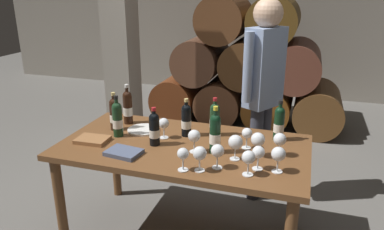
{
  "coord_description": "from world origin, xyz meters",
  "views": [
    {
      "loc": [
        0.77,
        -2.22,
        1.81
      ],
      "look_at": [
        0.0,
        0.2,
        0.91
      ],
      "focal_mm": 34.66,
      "sensor_mm": 36.0,
      "label": 1
    }
  ],
  "objects_px": {
    "wine_glass_2": "(194,137)",
    "wine_glass_10": "(218,151)",
    "wine_glass_0": "(200,154)",
    "wine_glass_9": "(280,140)",
    "serving_plate": "(143,130)",
    "tasting_notebook": "(93,140)",
    "leather_ledger": "(124,152)",
    "wine_glass_7": "(258,153)",
    "wine_bottle_4": "(128,107)",
    "wine_bottle_7": "(215,133)",
    "wine_glass_5": "(235,143)",
    "wine_bottle_6": "(215,119)",
    "wine_bottle_2": "(154,129)",
    "wine_bottle_0": "(114,114)",
    "dining_table": "(183,156)",
    "wine_bottle_1": "(186,120)",
    "wine_bottle_5": "(117,119)",
    "wine_glass_8": "(258,140)",
    "wine_glass_6": "(278,155)",
    "wine_glass_11": "(164,124)",
    "wine_glass_1": "(183,155)",
    "sommelier_presenting": "(264,84)",
    "wine_glass_3": "(247,134)",
    "wine_glass_4": "(249,158)",
    "wine_bottle_3": "(279,123)"
  },
  "relations": [
    {
      "from": "wine_glass_2",
      "to": "wine_glass_10",
      "type": "distance_m",
      "value": 0.26
    },
    {
      "from": "wine_glass_0",
      "to": "wine_glass_9",
      "type": "distance_m",
      "value": 0.56
    },
    {
      "from": "serving_plate",
      "to": "wine_glass_9",
      "type": "bearing_deg",
      "value": -7.36
    },
    {
      "from": "tasting_notebook",
      "to": "leather_ledger",
      "type": "distance_m",
      "value": 0.33
    },
    {
      "from": "wine_glass_7",
      "to": "tasting_notebook",
      "type": "relative_size",
      "value": 0.68
    },
    {
      "from": "wine_glass_2",
      "to": "serving_plate",
      "type": "xyz_separation_m",
      "value": [
        -0.48,
        0.24,
        -0.1
      ]
    },
    {
      "from": "wine_bottle_4",
      "to": "serving_plate",
      "type": "relative_size",
      "value": 1.33
    },
    {
      "from": "wine_glass_10",
      "to": "wine_glass_9",
      "type": "bearing_deg",
      "value": 40.23
    },
    {
      "from": "wine_bottle_7",
      "to": "wine_glass_5",
      "type": "xyz_separation_m",
      "value": [
        0.15,
        -0.06,
        -0.02
      ]
    },
    {
      "from": "wine_bottle_4",
      "to": "wine_bottle_6",
      "type": "height_order",
      "value": "wine_bottle_4"
    },
    {
      "from": "wine_bottle_2",
      "to": "wine_bottle_4",
      "type": "relative_size",
      "value": 0.85
    },
    {
      "from": "wine_bottle_0",
      "to": "wine_glass_9",
      "type": "xyz_separation_m",
      "value": [
        1.23,
        -0.09,
        -0.02
      ]
    },
    {
      "from": "wine_bottle_4",
      "to": "wine_glass_10",
      "type": "height_order",
      "value": "wine_bottle_4"
    },
    {
      "from": "wine_glass_10",
      "to": "dining_table",
      "type": "bearing_deg",
      "value": 139.31
    },
    {
      "from": "wine_bottle_1",
      "to": "wine_bottle_5",
      "type": "xyz_separation_m",
      "value": [
        -0.47,
        -0.16,
        0.01
      ]
    },
    {
      "from": "wine_bottle_7",
      "to": "wine_glass_5",
      "type": "relative_size",
      "value": 1.93
    },
    {
      "from": "wine_bottle_7",
      "to": "wine_glass_8",
      "type": "distance_m",
      "value": 0.28
    },
    {
      "from": "dining_table",
      "to": "wine_bottle_1",
      "type": "height_order",
      "value": "wine_bottle_1"
    },
    {
      "from": "wine_glass_7",
      "to": "wine_glass_10",
      "type": "bearing_deg",
      "value": -166.24
    },
    {
      "from": "tasting_notebook",
      "to": "wine_glass_6",
      "type": "bearing_deg",
      "value": -5.2
    },
    {
      "from": "wine_glass_6",
      "to": "wine_glass_11",
      "type": "distance_m",
      "value": 0.87
    },
    {
      "from": "wine_bottle_7",
      "to": "wine_glass_1",
      "type": "relative_size",
      "value": 2.2
    },
    {
      "from": "wine_bottle_0",
      "to": "wine_glass_5",
      "type": "bearing_deg",
      "value": -13.27
    },
    {
      "from": "wine_bottle_6",
      "to": "wine_glass_2",
      "type": "relative_size",
      "value": 1.83
    },
    {
      "from": "wine_bottle_1",
      "to": "wine_bottle_7",
      "type": "relative_size",
      "value": 0.88
    },
    {
      "from": "dining_table",
      "to": "wine_bottle_4",
      "type": "height_order",
      "value": "wine_bottle_4"
    },
    {
      "from": "wine_glass_1",
      "to": "sommelier_presenting",
      "type": "height_order",
      "value": "sommelier_presenting"
    },
    {
      "from": "wine_glass_2",
      "to": "serving_plate",
      "type": "distance_m",
      "value": 0.55
    },
    {
      "from": "wine_glass_11",
      "to": "wine_glass_8",
      "type": "bearing_deg",
      "value": -8.44
    },
    {
      "from": "wine_bottle_7",
      "to": "wine_glass_3",
      "type": "relative_size",
      "value": 2.19
    },
    {
      "from": "wine_bottle_4",
      "to": "wine_glass_4",
      "type": "bearing_deg",
      "value": -28.11
    },
    {
      "from": "wine_glass_7",
      "to": "wine_bottle_5",
      "type": "bearing_deg",
      "value": 168.51
    },
    {
      "from": "wine_glass_10",
      "to": "leather_ledger",
      "type": "bearing_deg",
      "value": -179.83
    },
    {
      "from": "wine_bottle_3",
      "to": "wine_glass_3",
      "type": "height_order",
      "value": "wine_bottle_3"
    },
    {
      "from": "wine_bottle_6",
      "to": "wine_bottle_4",
      "type": "bearing_deg",
      "value": 177.35
    },
    {
      "from": "wine_bottle_1",
      "to": "wine_glass_2",
      "type": "distance_m",
      "value": 0.29
    },
    {
      "from": "wine_glass_9",
      "to": "leather_ledger",
      "type": "height_order",
      "value": "wine_glass_9"
    },
    {
      "from": "wine_glass_11",
      "to": "wine_bottle_5",
      "type": "bearing_deg",
      "value": -168.92
    },
    {
      "from": "wine_glass_3",
      "to": "wine_glass_8",
      "type": "height_order",
      "value": "wine_glass_8"
    },
    {
      "from": "dining_table",
      "to": "wine_glass_4",
      "type": "relative_size",
      "value": 11.07
    },
    {
      "from": "wine_bottle_3",
      "to": "wine_bottle_4",
      "type": "height_order",
      "value": "wine_bottle_4"
    },
    {
      "from": "wine_glass_9",
      "to": "wine_glass_7",
      "type": "bearing_deg",
      "value": -114.33
    },
    {
      "from": "serving_plate",
      "to": "wine_bottle_3",
      "type": "bearing_deg",
      "value": 7.53
    },
    {
      "from": "wine_bottle_2",
      "to": "wine_bottle_5",
      "type": "bearing_deg",
      "value": 168.35
    },
    {
      "from": "wine_bottle_3",
      "to": "wine_glass_2",
      "type": "xyz_separation_m",
      "value": [
        -0.51,
        -0.37,
        -0.02
      ]
    },
    {
      "from": "wine_bottle_6",
      "to": "wine_glass_10",
      "type": "xyz_separation_m",
      "value": [
        0.15,
        -0.5,
        -0.02
      ]
    },
    {
      "from": "wine_bottle_4",
      "to": "tasting_notebook",
      "type": "bearing_deg",
      "value": -100.04
    },
    {
      "from": "wine_glass_3",
      "to": "wine_glass_4",
      "type": "xyz_separation_m",
      "value": [
        0.07,
        -0.37,
        0.01
      ]
    },
    {
      "from": "wine_glass_7",
      "to": "wine_glass_2",
      "type": "bearing_deg",
      "value": 165.03
    },
    {
      "from": "wine_bottle_3",
      "to": "wine_glass_7",
      "type": "bearing_deg",
      "value": -98.57
    }
  ]
}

